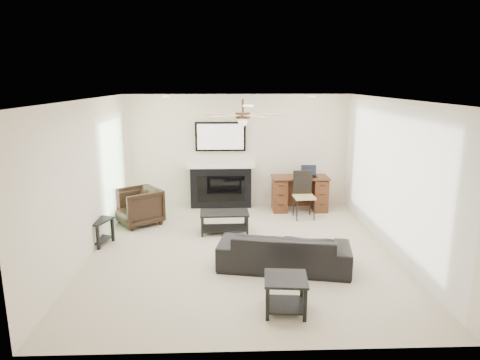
{
  "coord_description": "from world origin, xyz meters",
  "views": [
    {
      "loc": [
        -0.28,
        -6.72,
        2.78
      ],
      "look_at": [
        -0.03,
        0.47,
        1.11
      ],
      "focal_mm": 32.0,
      "sensor_mm": 36.0,
      "label": 1
    }
  ],
  "objects_px": {
    "coffee_table": "(224,222)",
    "sofa": "(284,250)",
    "armchair": "(138,206)",
    "desk": "(299,193)",
    "fireplace_unit": "(221,165)"
  },
  "relations": [
    {
      "from": "fireplace_unit",
      "to": "desk",
      "type": "distance_m",
      "value": 1.84
    },
    {
      "from": "sofa",
      "to": "fireplace_unit",
      "type": "relative_size",
      "value": 1.03
    },
    {
      "from": "fireplace_unit",
      "to": "desk",
      "type": "height_order",
      "value": "fireplace_unit"
    },
    {
      "from": "sofa",
      "to": "armchair",
      "type": "bearing_deg",
      "value": -28.65
    },
    {
      "from": "coffee_table",
      "to": "desk",
      "type": "distance_m",
      "value": 2.15
    },
    {
      "from": "armchair",
      "to": "desk",
      "type": "relative_size",
      "value": 0.65
    },
    {
      "from": "armchair",
      "to": "desk",
      "type": "bearing_deg",
      "value": 68.26
    },
    {
      "from": "armchair",
      "to": "desk",
      "type": "height_order",
      "value": "desk"
    },
    {
      "from": "coffee_table",
      "to": "desk",
      "type": "xyz_separation_m",
      "value": [
        1.64,
        1.37,
        0.18
      ]
    },
    {
      "from": "sofa",
      "to": "desk",
      "type": "relative_size",
      "value": 1.61
    },
    {
      "from": "desk",
      "to": "sofa",
      "type": "bearing_deg",
      "value": -104.03
    },
    {
      "from": "sofa",
      "to": "coffee_table",
      "type": "relative_size",
      "value": 2.18
    },
    {
      "from": "coffee_table",
      "to": "sofa",
      "type": "bearing_deg",
      "value": -62.49
    },
    {
      "from": "sofa",
      "to": "coffee_table",
      "type": "distance_m",
      "value": 1.84
    },
    {
      "from": "armchair",
      "to": "fireplace_unit",
      "type": "relative_size",
      "value": 0.42
    }
  ]
}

